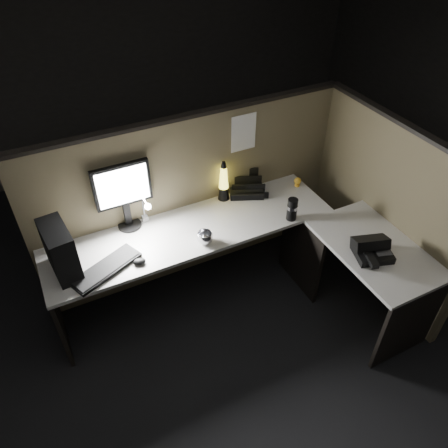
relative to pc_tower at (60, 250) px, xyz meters
name	(u,v)px	position (x,y,z in m)	size (l,w,h in m)	color
floor	(242,335)	(1.12, -0.59, -0.92)	(6.00, 6.00, 0.00)	black
room_shell	(250,165)	(1.12, -0.59, 0.70)	(6.00, 6.00, 6.00)	silver
partition_back	(193,199)	(1.12, 0.34, -0.17)	(2.66, 0.06, 1.50)	brown
partition_right	(382,210)	(2.45, -0.49, -0.17)	(0.06, 1.66, 1.50)	brown
desk	(249,258)	(1.30, -0.34, -0.34)	(2.60, 1.60, 0.73)	#B0ADA6
pc_tower	(60,250)	(0.00, 0.00, 0.00)	(0.16, 0.36, 0.37)	black
monitor	(123,190)	(0.55, 0.28, 0.15)	(0.43, 0.18, 0.55)	black
keyboard	(106,269)	(0.25, -0.13, -0.17)	(0.52, 0.17, 0.03)	black
mouse	(139,261)	(0.48, -0.17, -0.17)	(0.09, 0.06, 0.04)	black
clip_lamp	(146,210)	(0.68, 0.21, -0.04)	(0.05, 0.20, 0.26)	silver
organizer	(246,187)	(1.59, 0.27, -0.14)	(0.36, 0.34, 0.22)	black
lava_lamp	(224,184)	(1.37, 0.26, -0.04)	(0.10, 0.10, 0.36)	black
travel_mug	(292,209)	(1.73, -0.23, -0.09)	(0.08, 0.08, 0.19)	black
steel_mug	(205,238)	(1.00, -0.18, -0.14)	(0.12, 0.12, 0.10)	silver
figurine	(298,181)	(2.04, 0.14, -0.13)	(0.06, 0.06, 0.06)	yellow
pinned_paper	(244,133)	(1.57, 0.30, 0.37)	(0.22, 0.00, 0.31)	white
desk_phone	(371,249)	(2.02, -0.84, -0.13)	(0.31, 0.31, 0.15)	black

